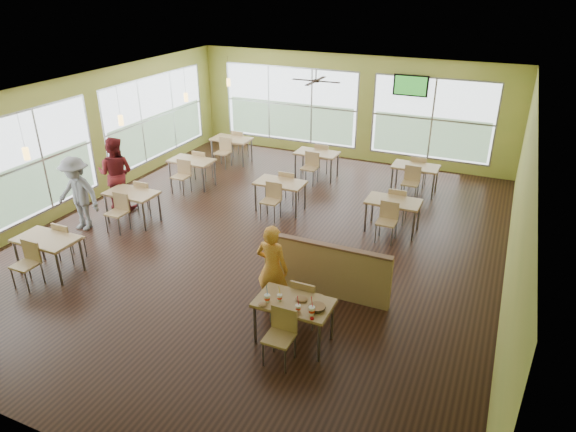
# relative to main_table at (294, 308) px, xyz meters

# --- Properties ---
(room) EXTENTS (12.00, 12.04, 3.20)m
(room) POSITION_rel_main_table_xyz_m (-2.00, 3.00, 0.97)
(room) COLOR black
(room) RESTS_ON ground
(window_bays) EXTENTS (9.24, 10.24, 2.38)m
(window_bays) POSITION_rel_main_table_xyz_m (-4.65, 6.08, 0.85)
(window_bays) COLOR white
(window_bays) RESTS_ON room
(main_table) EXTENTS (1.22, 1.52, 0.87)m
(main_table) POSITION_rel_main_table_xyz_m (0.00, 0.00, 0.00)
(main_table) COLOR tan
(main_table) RESTS_ON floor
(half_wall_divider) EXTENTS (2.40, 0.14, 1.04)m
(half_wall_divider) POSITION_rel_main_table_xyz_m (0.00, 1.45, -0.11)
(half_wall_divider) COLOR tan
(half_wall_divider) RESTS_ON floor
(dining_tables) EXTENTS (6.92, 8.72, 0.87)m
(dining_tables) POSITION_rel_main_table_xyz_m (-3.05, 4.71, -0.00)
(dining_tables) COLOR tan
(dining_tables) RESTS_ON floor
(pendant_lights) EXTENTS (0.11, 7.31, 0.86)m
(pendant_lights) POSITION_rel_main_table_xyz_m (-5.20, 3.68, 1.82)
(pendant_lights) COLOR #2D2119
(pendant_lights) RESTS_ON ceiling
(ceiling_fan) EXTENTS (1.25, 1.25, 0.29)m
(ceiling_fan) POSITION_rel_main_table_xyz_m (-2.00, 6.00, 2.32)
(ceiling_fan) COLOR #2D2119
(ceiling_fan) RESTS_ON ceiling
(tv_backwall) EXTENTS (1.00, 0.07, 0.60)m
(tv_backwall) POSITION_rel_main_table_xyz_m (-0.20, 8.90, 1.82)
(tv_backwall) COLOR black
(tv_backwall) RESTS_ON wall_back
(man_plaid) EXTENTS (0.60, 0.41, 1.62)m
(man_plaid) POSITION_rel_main_table_xyz_m (-0.69, 0.67, 0.18)
(man_plaid) COLOR #D06617
(man_plaid) RESTS_ON floor
(patron_maroon) EXTENTS (1.07, 0.94, 1.84)m
(patron_maroon) POSITION_rel_main_table_xyz_m (-6.04, 2.99, 0.29)
(patron_maroon) COLOR #5C1517
(patron_maroon) RESTS_ON floor
(patron_grey) EXTENTS (1.13, 0.65, 1.74)m
(patron_grey) POSITION_rel_main_table_xyz_m (-6.04, 1.72, 0.24)
(patron_grey) COLOR slate
(patron_grey) RESTS_ON floor
(cup_blue) EXTENTS (0.10, 0.10, 0.35)m
(cup_blue) POSITION_rel_main_table_xyz_m (-0.37, -0.17, 0.19)
(cup_blue) COLOR white
(cup_blue) RESTS_ON main_table
(cup_yellow) EXTENTS (0.08, 0.08, 0.30)m
(cup_yellow) POSITION_rel_main_table_xyz_m (-0.21, -0.07, 0.18)
(cup_yellow) COLOR white
(cup_yellow) RESTS_ON main_table
(cup_red_near) EXTENTS (0.09, 0.09, 0.31)m
(cup_red_near) POSITION_rel_main_table_xyz_m (0.16, -0.21, 0.18)
(cup_red_near) COLOR white
(cup_red_near) RESTS_ON main_table
(cup_red_far) EXTENTS (0.10, 0.10, 0.37)m
(cup_red_far) POSITION_rel_main_table_xyz_m (0.38, -0.20, 0.19)
(cup_red_far) COLOR white
(cup_red_far) RESTS_ON main_table
(food_basket) EXTENTS (0.27, 0.27, 0.06)m
(food_basket) POSITION_rel_main_table_xyz_m (0.40, -0.04, 0.15)
(food_basket) COLOR black
(food_basket) RESTS_ON main_table
(ketchup_cup) EXTENTS (0.06, 0.06, 0.02)m
(ketchup_cup) POSITION_rel_main_table_xyz_m (0.42, -0.30, 0.13)
(ketchup_cup) COLOR #A20808
(ketchup_cup) RESTS_ON main_table
(wrapper_left) EXTENTS (0.17, 0.16, 0.04)m
(wrapper_left) POSITION_rel_main_table_xyz_m (-0.40, -0.28, 0.14)
(wrapper_left) COLOR #B07E55
(wrapper_left) RESTS_ON main_table
(wrapper_mid) EXTENTS (0.21, 0.19, 0.05)m
(wrapper_mid) POSITION_rel_main_table_xyz_m (0.09, 0.08, 0.14)
(wrapper_mid) COLOR #B07E55
(wrapper_mid) RESTS_ON main_table
(wrapper_right) EXTENTS (0.17, 0.17, 0.04)m
(wrapper_right) POSITION_rel_main_table_xyz_m (0.15, -0.27, 0.14)
(wrapper_right) COLOR #B07E55
(wrapper_right) RESTS_ON main_table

